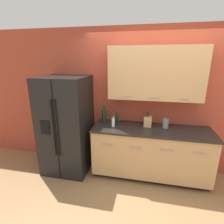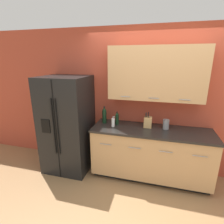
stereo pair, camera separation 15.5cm
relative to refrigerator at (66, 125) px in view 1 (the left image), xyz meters
The scene contains 9 objects.
ground_plane 1.98m from the refrigerator, 26.71° to the right, with size 14.00×14.00×0.00m, color #997047.
wall_back 1.70m from the refrigerator, 13.25° to the left, with size 10.00×0.39×2.60m.
counter_unit 1.59m from the refrigerator, ahead, with size 2.01×0.64×0.92m.
refrigerator is the anchor object (origin of this frame).
knife_block 1.47m from the refrigerator, ahead, with size 0.13×0.12×0.27m.
wine_bottle 0.72m from the refrigerator, 13.77° to the left, with size 0.08×0.08×0.31m.
soap_dispenser 0.88m from the refrigerator, ahead, with size 0.06×0.06×0.19m.
oil_bottle 0.94m from the refrigerator, ahead, with size 0.07×0.07×0.24m.
steel_canister 1.77m from the refrigerator, ahead, with size 0.10×0.10×0.18m.
Camera 1 is at (-0.13, -1.98, 2.05)m, focal length 28.00 mm.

